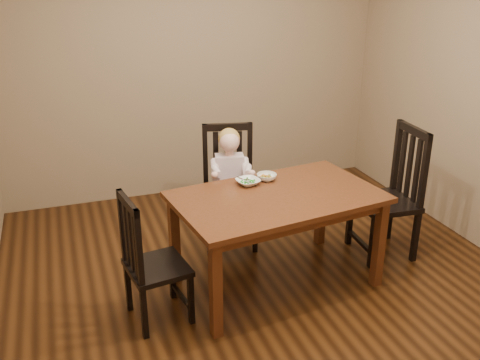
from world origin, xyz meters
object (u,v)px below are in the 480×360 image
object	(u,v)px
dining_table	(277,205)
chair_right	(391,195)
toddler	(230,176)
bowl_veg	(267,177)
chair_left	(150,262)
bowl_peas	(248,182)
chair_child	(229,188)

from	to	relation	value
dining_table	chair_right	size ratio (longest dim) A/B	1.45
toddler	bowl_veg	bearing A→B (deg)	122.98
chair_left	bowl_veg	size ratio (longest dim) A/B	6.07
toddler	bowl_veg	distance (m)	0.48
chair_left	bowl_peas	distance (m)	0.99
bowl_peas	chair_child	bearing A→B (deg)	87.85
dining_table	chair_child	xyz separation A→B (m)	(-0.12, 0.78, -0.16)
chair_right	chair_child	bearing A→B (deg)	66.02
chair_left	bowl_peas	world-z (taller)	chair_left
chair_left	toddler	world-z (taller)	chair_left
toddler	bowl_peas	distance (m)	0.49
dining_table	bowl_peas	distance (m)	0.31
chair_right	bowl_veg	world-z (taller)	chair_right
dining_table	chair_right	bearing A→B (deg)	7.33
dining_table	chair_left	bearing A→B (deg)	-171.72
chair_right	toddler	xyz separation A→B (m)	(-1.23, 0.59, 0.11)
chair_child	chair_right	world-z (taller)	chair_right
toddler	chair_left	bearing A→B (deg)	58.14
chair_child	toddler	world-z (taller)	chair_child
chair_right	bowl_peas	size ratio (longest dim) A/B	6.28
bowl_peas	dining_table	bearing A→B (deg)	-61.50
chair_right	toddler	world-z (taller)	chair_right
toddler	dining_table	bearing A→B (deg)	112.65
chair_right	toddler	distance (m)	1.36
chair_left	toddler	xyz separation A→B (m)	(0.85, 0.87, 0.19)
dining_table	chair_child	distance (m)	0.81
chair_left	bowl_veg	world-z (taller)	chair_left
dining_table	chair_child	world-z (taller)	chair_child
bowl_peas	bowl_veg	bearing A→B (deg)	13.27
dining_table	chair_right	xyz separation A→B (m)	(1.10, 0.14, -0.13)
chair_child	bowl_peas	world-z (taller)	chair_child
chair_child	dining_table	bearing A→B (deg)	111.16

